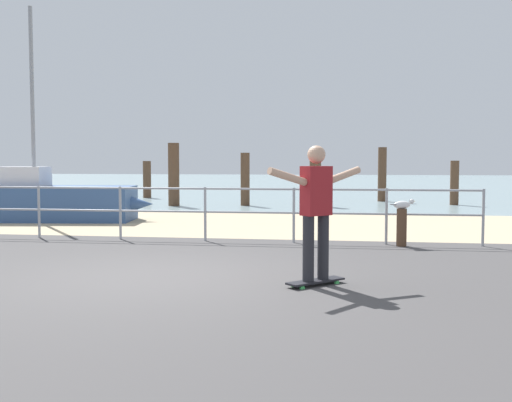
% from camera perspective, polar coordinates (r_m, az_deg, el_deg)
% --- Properties ---
extents(ground_plane, '(24.00, 10.00, 0.04)m').
position_cam_1_polar(ground_plane, '(7.34, -12.04, -8.48)').
color(ground_plane, '#474444').
rests_on(ground_plane, ground).
extents(beach_strip, '(24.00, 6.00, 0.04)m').
position_cam_1_polar(beach_strip, '(15.01, -1.26, -2.15)').
color(beach_strip, tan).
rests_on(beach_strip, ground).
extents(sea_surface, '(72.00, 50.00, 0.04)m').
position_cam_1_polar(sea_surface, '(42.82, 5.11, 1.68)').
color(sea_surface, '#849EA3').
rests_on(sea_surface, ground).
extents(railing_fence, '(13.61, 0.05, 1.05)m').
position_cam_1_polar(railing_fence, '(12.16, -12.58, -0.31)').
color(railing_fence, '#9EA0A5').
rests_on(railing_fence, ground).
extents(sailboat, '(5.04, 1.92, 5.42)m').
position_cam_1_polar(sailboat, '(16.42, -18.49, 0.00)').
color(sailboat, '#335184').
rests_on(sailboat, ground).
extents(skateboard, '(0.71, 0.70, 0.08)m').
position_cam_1_polar(skateboard, '(7.59, 5.59, -7.49)').
color(skateboard, black).
rests_on(skateboard, ground).
extents(skateboarder, '(1.10, 1.07, 1.65)m').
position_cam_1_polar(skateboarder, '(7.46, 5.64, -0.32)').
color(skateboarder, '#26262B').
rests_on(skateboarder, skateboard).
extents(bollard_short, '(0.18, 0.18, 0.69)m').
position_cam_1_polar(bollard_short, '(11.23, 13.45, -2.47)').
color(bollard_short, '#513826').
rests_on(bollard_short, ground).
extents(seagull, '(0.47, 0.25, 0.18)m').
position_cam_1_polar(seagull, '(11.20, 13.56, -0.31)').
color(seagull, white).
rests_on(seagull, bollard_short).
extents(groyne_post_0, '(0.33, 0.33, 1.54)m').
position_cam_1_polar(groyne_post_0, '(25.69, -10.15, 1.98)').
color(groyne_post_0, '#513826').
rests_on(groyne_post_0, ground).
extents(groyne_post_1, '(0.38, 0.38, 2.16)m').
position_cam_1_polar(groyne_post_1, '(20.92, -7.70, 2.45)').
color(groyne_post_1, '#513826').
rests_on(groyne_post_1, ground).
extents(groyne_post_2, '(0.31, 0.31, 1.83)m').
position_cam_1_polar(groyne_post_2, '(20.86, -1.03, 2.03)').
color(groyne_post_2, '#513826').
rests_on(groyne_post_2, ground).
extents(groyne_post_3, '(0.39, 0.39, 1.98)m').
position_cam_1_polar(groyne_post_3, '(20.83, 5.56, 2.21)').
color(groyne_post_3, '#513826').
rests_on(groyne_post_3, ground).
extents(groyne_post_4, '(0.32, 0.32, 2.06)m').
position_cam_1_polar(groyne_post_4, '(23.51, 11.71, 2.43)').
color(groyne_post_4, '#513826').
rests_on(groyne_post_4, ground).
extents(groyne_post_5, '(0.30, 0.30, 1.56)m').
position_cam_1_polar(groyne_post_5, '(22.25, 18.05, 1.60)').
color(groyne_post_5, '#513826').
rests_on(groyne_post_5, ground).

